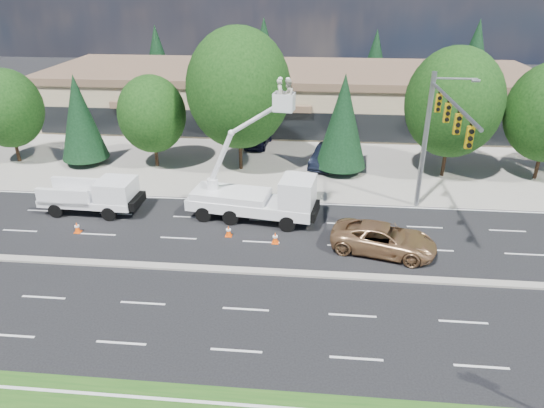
# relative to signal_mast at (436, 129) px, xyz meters

# --- Properties ---
(ground) EXTENTS (140.00, 140.00, 0.00)m
(ground) POSITION_rel_signal_mast_xyz_m (-10.03, -7.04, -6.06)
(ground) COLOR black
(ground) RESTS_ON ground
(concrete_apron) EXTENTS (140.00, 22.00, 0.01)m
(concrete_apron) POSITION_rel_signal_mast_xyz_m (-10.03, 12.96, -6.05)
(concrete_apron) COLOR #9A968C
(concrete_apron) RESTS_ON ground
(road_median) EXTENTS (120.00, 0.55, 0.12)m
(road_median) POSITION_rel_signal_mast_xyz_m (-10.03, -7.04, -6.00)
(road_median) COLOR #9A968C
(road_median) RESTS_ON ground
(strip_mall) EXTENTS (50.40, 15.40, 5.50)m
(strip_mall) POSITION_rel_signal_mast_xyz_m (-10.03, 22.93, -3.23)
(strip_mall) COLOR tan
(strip_mall) RESTS_ON ground
(tree_front_a) EXTENTS (5.56, 5.56, 7.72)m
(tree_front_a) POSITION_rel_signal_mast_xyz_m (-32.03, 7.96, -1.54)
(tree_front_a) COLOR #332114
(tree_front_a) RESTS_ON ground
(tree_front_b) EXTENTS (3.74, 3.74, 7.38)m
(tree_front_b) POSITION_rel_signal_mast_xyz_m (-26.03, 7.96, -2.10)
(tree_front_b) COLOR #332114
(tree_front_b) RESTS_ON ground
(tree_front_c) EXTENTS (5.35, 5.35, 7.42)m
(tree_front_c) POSITION_rel_signal_mast_xyz_m (-20.03, 7.96, -1.71)
(tree_front_c) COLOR #332114
(tree_front_c) RESTS_ON ground
(tree_front_d) EXTENTS (7.99, 7.99, 11.09)m
(tree_front_d) POSITION_rel_signal_mast_xyz_m (-13.03, 7.96, 0.43)
(tree_front_d) COLOR #332114
(tree_front_d) RESTS_ON ground
(tree_front_e) EXTENTS (3.95, 3.95, 7.79)m
(tree_front_e) POSITION_rel_signal_mast_xyz_m (-5.03, 7.96, -1.88)
(tree_front_e) COLOR #332114
(tree_front_e) RESTS_ON ground
(tree_front_f) EXTENTS (7.10, 7.10, 9.86)m
(tree_front_f) POSITION_rel_signal_mast_xyz_m (2.97, 7.96, -0.29)
(tree_front_f) COLOR #332114
(tree_front_f) RESTS_ON ground
(tree_back_a) EXTENTS (4.37, 4.37, 8.62)m
(tree_back_a) POSITION_rel_signal_mast_xyz_m (-28.03, 34.96, -1.43)
(tree_back_a) COLOR #332114
(tree_back_a) RESTS_ON ground
(tree_back_b) EXTENTS (4.88, 4.88, 9.62)m
(tree_back_b) POSITION_rel_signal_mast_xyz_m (-14.03, 34.96, -0.89)
(tree_back_b) COLOR #332114
(tree_back_b) RESTS_ON ground
(tree_back_c) EXTENTS (4.23, 4.23, 8.35)m
(tree_back_c) POSITION_rel_signal_mast_xyz_m (-0.03, 34.96, -1.58)
(tree_back_c) COLOR #332114
(tree_back_c) RESTS_ON ground
(tree_back_d) EXTENTS (4.88, 4.88, 9.62)m
(tree_back_d) POSITION_rel_signal_mast_xyz_m (11.97, 34.96, -0.89)
(tree_back_d) COLOR #332114
(tree_back_d) RESTS_ON ground
(signal_mast) EXTENTS (2.76, 10.16, 9.00)m
(signal_mast) POSITION_rel_signal_mast_xyz_m (0.00, 0.00, 0.00)
(signal_mast) COLOR gray
(signal_mast) RESTS_ON ground
(utility_pickup) EXTENTS (6.28, 2.64, 2.38)m
(utility_pickup) POSITION_rel_signal_mast_xyz_m (-21.31, -0.86, -5.08)
(utility_pickup) COLOR white
(utility_pickup) RESTS_ON ground
(bucket_truck) EXTENTS (8.36, 3.59, 9.13)m
(bucket_truck) POSITION_rel_signal_mast_xyz_m (-10.33, -0.95, -4.13)
(bucket_truck) COLOR white
(bucket_truck) RESTS_ON ground
(traffic_cone_a) EXTENTS (0.40, 0.40, 0.70)m
(traffic_cone_a) POSITION_rel_signal_mast_xyz_m (-21.37, -3.69, -5.72)
(traffic_cone_a) COLOR #FD4E08
(traffic_cone_a) RESTS_ON ground
(traffic_cone_b) EXTENTS (0.40, 0.40, 0.70)m
(traffic_cone_b) POSITION_rel_signal_mast_xyz_m (-12.07, -3.28, -5.72)
(traffic_cone_b) COLOR #FD4E08
(traffic_cone_b) RESTS_ON ground
(traffic_cone_c) EXTENTS (0.40, 0.40, 0.70)m
(traffic_cone_c) POSITION_rel_signal_mast_xyz_m (-9.19, -3.86, -5.72)
(traffic_cone_c) COLOR #FD4E08
(traffic_cone_c) RESTS_ON ground
(traffic_cone_d) EXTENTS (0.40, 0.40, 0.70)m
(traffic_cone_d) POSITION_rel_signal_mast_xyz_m (-1.54, -2.90, -5.72)
(traffic_cone_d) COLOR #FD4E08
(traffic_cone_d) RESTS_ON ground
(minivan) EXTENTS (6.35, 4.05, 1.63)m
(minivan) POSITION_rel_signal_mast_xyz_m (-3.01, -4.24, -5.24)
(minivan) COLOR #A97C51
(minivan) RESTS_ON ground
(parked_car_west) EXTENTS (2.40, 4.96, 1.63)m
(parked_car_west) POSITION_rel_signal_mast_xyz_m (-12.30, 13.96, -5.24)
(parked_car_west) COLOR black
(parked_car_west) RESTS_ON ground
(parked_car_east) EXTENTS (3.15, 5.33, 1.66)m
(parked_car_east) POSITION_rel_signal_mast_xyz_m (-6.08, 9.38, -5.23)
(parked_car_east) COLOR black
(parked_car_east) RESTS_ON ground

